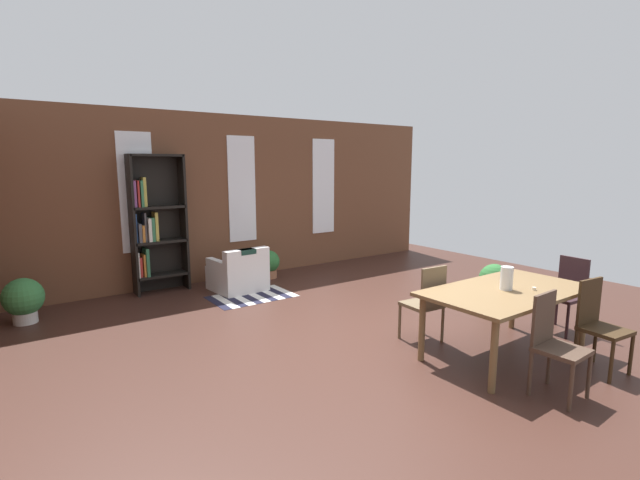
{
  "coord_description": "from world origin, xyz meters",
  "views": [
    {
      "loc": [
        -3.74,
        -3.83,
        2.11
      ],
      "look_at": [
        -0.07,
        1.34,
        1.06
      ],
      "focal_mm": 25.42,
      "sensor_mm": 36.0,
      "label": 1
    }
  ],
  "objects_px": {
    "dining_chair_head_right": "(567,292)",
    "potted_plant_by_shelf": "(269,263)",
    "dining_table": "(507,296)",
    "potted_plant_corner": "(23,299)",
    "armchair_white": "(239,274)",
    "dining_chair_far_left": "(426,301)",
    "bookshelf_tall": "(154,224)",
    "dining_chair_near_left": "(554,341)",
    "vase_on_table": "(507,278)",
    "dining_chair_near_right": "(598,322)",
    "potted_plant_window": "(494,281)"
  },
  "relations": [
    {
      "from": "dining_chair_head_right",
      "to": "potted_plant_by_shelf",
      "type": "height_order",
      "value": "dining_chair_head_right"
    },
    {
      "from": "dining_chair_near_right",
      "to": "potted_plant_corner",
      "type": "bearing_deg",
      "value": 133.0
    },
    {
      "from": "bookshelf_tall",
      "to": "potted_plant_corner",
      "type": "bearing_deg",
      "value": -164.51
    },
    {
      "from": "dining_chair_near_left",
      "to": "dining_chair_near_right",
      "type": "distance_m",
      "value": 0.88
    },
    {
      "from": "dining_chair_far_left",
      "to": "bookshelf_tall",
      "type": "bearing_deg",
      "value": 115.79
    },
    {
      "from": "dining_chair_near_right",
      "to": "bookshelf_tall",
      "type": "bearing_deg",
      "value": 116.96
    },
    {
      "from": "dining_table",
      "to": "dining_chair_head_right",
      "type": "distance_m",
      "value": 1.35
    },
    {
      "from": "armchair_white",
      "to": "potted_plant_by_shelf",
      "type": "height_order",
      "value": "armchair_white"
    },
    {
      "from": "vase_on_table",
      "to": "armchair_white",
      "type": "distance_m",
      "value": 4.4
    },
    {
      "from": "dining_chair_far_left",
      "to": "potted_plant_corner",
      "type": "height_order",
      "value": "dining_chair_far_left"
    },
    {
      "from": "dining_chair_near_left",
      "to": "bookshelf_tall",
      "type": "distance_m",
      "value": 6.02
    },
    {
      "from": "dining_table",
      "to": "vase_on_table",
      "type": "height_order",
      "value": "vase_on_table"
    },
    {
      "from": "armchair_white",
      "to": "dining_chair_near_right",
      "type": "bearing_deg",
      "value": -70.99
    },
    {
      "from": "dining_table",
      "to": "bookshelf_tall",
      "type": "xyz_separation_m",
      "value": [
        -2.43,
        4.88,
        0.46
      ]
    },
    {
      "from": "dining_chair_near_left",
      "to": "potted_plant_by_shelf",
      "type": "height_order",
      "value": "dining_chair_near_left"
    },
    {
      "from": "potted_plant_by_shelf",
      "to": "dining_chair_head_right",
      "type": "bearing_deg",
      "value": -69.09
    },
    {
      "from": "dining_chair_near_left",
      "to": "potted_plant_window",
      "type": "xyz_separation_m",
      "value": [
        2.07,
        1.99,
        -0.17
      ]
    },
    {
      "from": "armchair_white",
      "to": "vase_on_table",
      "type": "bearing_deg",
      "value": -73.59
    },
    {
      "from": "dining_chair_near_right",
      "to": "bookshelf_tall",
      "type": "distance_m",
      "value": 6.37
    },
    {
      "from": "dining_chair_far_left",
      "to": "potted_plant_window",
      "type": "bearing_deg",
      "value": 12.56
    },
    {
      "from": "dining_chair_far_left",
      "to": "dining_chair_near_left",
      "type": "height_order",
      "value": "same"
    },
    {
      "from": "dining_table",
      "to": "armchair_white",
      "type": "distance_m",
      "value": 4.39
    },
    {
      "from": "dining_chair_near_right",
      "to": "bookshelf_tall",
      "type": "height_order",
      "value": "bookshelf_tall"
    },
    {
      "from": "vase_on_table",
      "to": "dining_chair_near_right",
      "type": "distance_m",
      "value": 0.98
    },
    {
      "from": "dining_chair_head_right",
      "to": "dining_chair_far_left",
      "type": "bearing_deg",
      "value": 156.61
    },
    {
      "from": "dining_table",
      "to": "potted_plant_corner",
      "type": "xyz_separation_m",
      "value": [
        -4.33,
        4.35,
        -0.35
      ]
    },
    {
      "from": "dining_chair_far_left",
      "to": "potted_plant_window",
      "type": "distance_m",
      "value": 2.13
    },
    {
      "from": "bookshelf_tall",
      "to": "potted_plant_corner",
      "type": "distance_m",
      "value": 2.13
    },
    {
      "from": "dining_chair_near_right",
      "to": "potted_plant_window",
      "type": "relative_size",
      "value": 1.55
    },
    {
      "from": "armchair_white",
      "to": "potted_plant_by_shelf",
      "type": "bearing_deg",
      "value": 28.48
    },
    {
      "from": "dining_chair_near_left",
      "to": "dining_chair_near_right",
      "type": "height_order",
      "value": "same"
    },
    {
      "from": "vase_on_table",
      "to": "armchair_white",
      "type": "height_order",
      "value": "vase_on_table"
    },
    {
      "from": "dining_chair_near_right",
      "to": "vase_on_table",
      "type": "bearing_deg",
      "value": 121.73
    },
    {
      "from": "dining_table",
      "to": "dining_chair_near_left",
      "type": "distance_m",
      "value": 0.9
    },
    {
      "from": "dining_chair_far_left",
      "to": "dining_chair_head_right",
      "type": "relative_size",
      "value": 1.0
    },
    {
      "from": "dining_table",
      "to": "armchair_white",
      "type": "height_order",
      "value": "dining_table"
    },
    {
      "from": "dining_table",
      "to": "vase_on_table",
      "type": "distance_m",
      "value": 0.21
    },
    {
      "from": "dining_table",
      "to": "dining_chair_far_left",
      "type": "height_order",
      "value": "dining_chair_far_left"
    },
    {
      "from": "dining_chair_far_left",
      "to": "armchair_white",
      "type": "relative_size",
      "value": 1.1
    },
    {
      "from": "dining_chair_near_right",
      "to": "armchair_white",
      "type": "bearing_deg",
      "value": 109.01
    },
    {
      "from": "dining_chair_near_right",
      "to": "potted_plant_by_shelf",
      "type": "relative_size",
      "value": 1.81
    },
    {
      "from": "bookshelf_tall",
      "to": "potted_plant_corner",
      "type": "height_order",
      "value": "bookshelf_tall"
    },
    {
      "from": "dining_chair_head_right",
      "to": "potted_plant_window",
      "type": "distance_m",
      "value": 1.28
    },
    {
      "from": "dining_chair_far_left",
      "to": "potted_plant_by_shelf",
      "type": "xyz_separation_m",
      "value": [
        0.01,
        3.87,
        -0.23
      ]
    },
    {
      "from": "vase_on_table",
      "to": "dining_table",
      "type": "bearing_deg",
      "value": -0.0
    },
    {
      "from": "vase_on_table",
      "to": "bookshelf_tall",
      "type": "height_order",
      "value": "bookshelf_tall"
    },
    {
      "from": "armchair_white",
      "to": "potted_plant_corner",
      "type": "distance_m",
      "value": 3.08
    },
    {
      "from": "armchair_white",
      "to": "potted_plant_by_shelf",
      "type": "distance_m",
      "value": 0.94
    },
    {
      "from": "armchair_white",
      "to": "dining_chair_near_left",
      "type": "bearing_deg",
      "value": -80.53
    },
    {
      "from": "dining_table",
      "to": "potted_plant_window",
      "type": "height_order",
      "value": "dining_table"
    }
  ]
}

